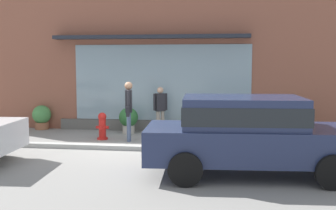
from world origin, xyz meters
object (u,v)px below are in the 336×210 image
(pedestrian_with_handbag, at_px, (129,106))
(fire_hydrant, at_px, (102,126))
(parked_car_navy, at_px, (248,131))
(potted_plant_by_entrance, at_px, (189,122))
(potted_plant_near_hydrant, at_px, (129,119))
(pedestrian_passerby, at_px, (160,107))
(potted_plant_trailing_edge, at_px, (42,116))
(potted_plant_window_left, at_px, (297,121))

(pedestrian_with_handbag, bearing_deg, fire_hydrant, -113.29)
(parked_car_navy, height_order, potted_plant_by_entrance, parked_car_navy)
(fire_hydrant, distance_m, potted_plant_near_hydrant, 1.28)
(pedestrian_passerby, distance_m, potted_plant_trailing_edge, 4.33)
(potted_plant_by_entrance, bearing_deg, pedestrian_with_handbag, -133.95)
(pedestrian_with_handbag, bearing_deg, parked_car_navy, 32.83)
(pedestrian_passerby, relative_size, potted_plant_by_entrance, 2.25)
(pedestrian_passerby, bearing_deg, parked_car_navy, 91.57)
(potted_plant_trailing_edge, bearing_deg, potted_plant_window_left, -3.16)
(pedestrian_passerby, height_order, potted_plant_trailing_edge, pedestrian_passerby)
(potted_plant_near_hydrant, bearing_deg, pedestrian_passerby, -0.88)
(potted_plant_trailing_edge, height_order, potted_plant_near_hydrant, potted_plant_near_hydrant)
(potted_plant_near_hydrant, bearing_deg, potted_plant_trailing_edge, 172.35)
(fire_hydrant, relative_size, pedestrian_with_handbag, 0.47)
(fire_hydrant, bearing_deg, potted_plant_window_left, 10.73)
(fire_hydrant, xyz_separation_m, potted_plant_trailing_edge, (-2.69, 1.59, 0.03))
(pedestrian_with_handbag, height_order, pedestrian_passerby, pedestrian_with_handbag)
(fire_hydrant, bearing_deg, pedestrian_passerby, 35.62)
(fire_hydrant, bearing_deg, potted_plant_near_hydrant, 65.31)
(fire_hydrant, bearing_deg, potted_plant_trailing_edge, 149.33)
(pedestrian_with_handbag, bearing_deg, potted_plant_by_entrance, 123.85)
(fire_hydrant, distance_m, potted_plant_window_left, 6.01)
(pedestrian_with_handbag, bearing_deg, potted_plant_near_hydrant, -178.18)
(potted_plant_window_left, relative_size, potted_plant_near_hydrant, 1.11)
(potted_plant_window_left, bearing_deg, potted_plant_by_entrance, 173.52)
(potted_plant_trailing_edge, xyz_separation_m, potted_plant_window_left, (8.60, -0.48, 0.06))
(pedestrian_with_handbag, xyz_separation_m, pedestrian_passerby, (0.73, 1.32, -0.15))
(potted_plant_window_left, bearing_deg, fire_hydrant, -169.27)
(pedestrian_passerby, bearing_deg, potted_plant_by_entrance, 174.58)
(parked_car_navy, distance_m, potted_plant_window_left, 4.95)
(pedestrian_with_handbag, height_order, potted_plant_near_hydrant, pedestrian_with_handbag)
(fire_hydrant, xyz_separation_m, parked_car_navy, (4.21, -3.51, 0.51))
(parked_car_navy, height_order, potted_plant_near_hydrant, parked_car_navy)
(fire_hydrant, xyz_separation_m, pedestrian_with_handbag, (0.87, -0.17, 0.62))
(potted_plant_near_hydrant, bearing_deg, parked_car_navy, -51.81)
(potted_plant_trailing_edge, bearing_deg, potted_plant_by_entrance, -0.96)
(potted_plant_near_hydrant, bearing_deg, pedestrian_with_handbag, -75.98)
(parked_car_navy, relative_size, potted_plant_window_left, 4.72)
(pedestrian_with_handbag, distance_m, potted_plant_by_entrance, 2.43)
(potted_plant_by_entrance, height_order, potted_plant_near_hydrant, potted_plant_near_hydrant)
(potted_plant_by_entrance, distance_m, potted_plant_near_hydrant, 1.98)
(pedestrian_with_handbag, bearing_deg, pedestrian_passerby, 138.69)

